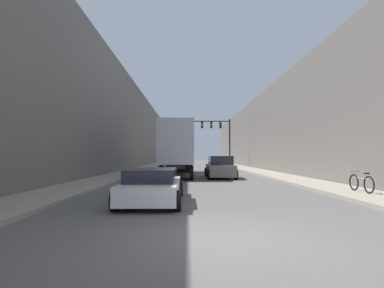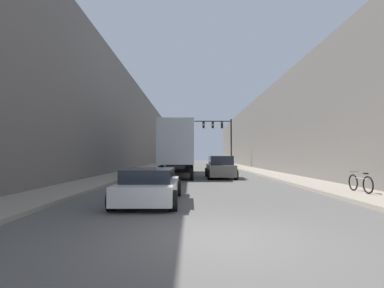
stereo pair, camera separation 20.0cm
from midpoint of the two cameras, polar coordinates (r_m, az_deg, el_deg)
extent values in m
plane|color=#565451|center=(6.46, 5.99, -17.44)|extent=(200.00, 200.00, 0.00)
cube|color=gray|center=(36.92, 10.86, -4.68)|extent=(2.54, 80.00, 0.15)
cube|color=gray|center=(36.69, -9.37, -4.70)|extent=(2.54, 80.00, 0.15)
cube|color=#66605B|center=(38.04, 17.14, 2.05)|extent=(6.00, 80.00, 8.91)
cube|color=#66605B|center=(37.77, -15.74, 3.88)|extent=(6.00, 80.00, 11.28)
cube|color=#B2B7C1|center=(24.47, -2.39, -0.01)|extent=(2.44, 10.28, 3.06)
cube|color=black|center=(24.46, -2.40, -3.95)|extent=(1.22, 10.28, 0.24)
cube|color=black|center=(30.81, -1.96, -2.89)|extent=(2.44, 2.43, 2.65)
cylinder|color=black|center=(20.62, -5.80, -5.52)|extent=(0.25, 1.00, 1.00)
cylinder|color=black|center=(20.53, 0.20, -5.54)|extent=(0.25, 1.00, 1.00)
cylinder|color=black|center=(21.81, -5.49, -5.34)|extent=(0.25, 1.00, 1.00)
cylinder|color=black|center=(21.73, 0.17, -5.36)|extent=(0.25, 1.00, 1.00)
cylinder|color=black|center=(30.88, -3.96, -4.42)|extent=(0.25, 1.00, 1.00)
cylinder|color=black|center=(30.82, 0.03, -4.42)|extent=(0.25, 1.00, 1.00)
cube|color=silver|center=(11.12, -7.44, -8.49)|extent=(1.88, 4.69, 0.60)
cube|color=#1E232D|center=(10.84, -7.58, -5.86)|extent=(1.66, 2.58, 0.45)
cylinder|color=black|center=(12.89, -10.72, -8.30)|extent=(0.25, 0.64, 0.64)
cylinder|color=black|center=(12.69, -2.24, -8.43)|extent=(0.25, 0.64, 0.64)
cylinder|color=black|center=(9.61, -14.44, -10.38)|extent=(0.25, 0.64, 0.64)
cylinder|color=black|center=(9.33, -2.96, -10.69)|extent=(0.25, 0.64, 0.64)
cube|color=slate|center=(22.75, 5.65, -4.95)|extent=(1.87, 4.58, 0.82)
cube|color=#1E232D|center=(22.50, 5.70, -3.11)|extent=(1.65, 2.52, 0.65)
cylinder|color=black|center=(24.27, 3.05, -5.37)|extent=(0.25, 0.70, 0.70)
cylinder|color=black|center=(24.45, 7.46, -5.33)|extent=(0.25, 0.70, 0.70)
cylinder|color=black|center=(21.00, 3.58, -5.87)|extent=(0.25, 0.70, 0.70)
cylinder|color=black|center=(21.21, 8.66, -5.81)|extent=(0.25, 0.70, 0.70)
cylinder|color=black|center=(41.41, 7.62, 0.11)|extent=(0.20, 0.20, 6.71)
cube|color=black|center=(41.37, 4.11, 4.35)|extent=(5.07, 0.12, 0.12)
cube|color=black|center=(41.43, 5.86, 3.63)|extent=(0.30, 0.24, 0.90)
sphere|color=green|center=(41.32, 5.88, 4.04)|extent=(0.18, 0.18, 0.18)
cube|color=black|center=(41.32, 4.11, 3.64)|extent=(0.30, 0.24, 0.90)
sphere|color=gold|center=(41.18, 4.13, 3.66)|extent=(0.18, 0.18, 0.18)
cube|color=black|center=(41.24, 2.35, 3.65)|extent=(0.30, 0.24, 0.90)
sphere|color=gold|center=(41.10, 2.36, 3.67)|extent=(0.18, 0.18, 0.18)
torus|color=black|center=(14.15, 30.87, -6.71)|extent=(0.06, 0.72, 0.72)
torus|color=black|center=(15.10, 28.69, -6.44)|extent=(0.06, 0.72, 0.72)
cube|color=gray|center=(14.61, 29.73, -5.67)|extent=(0.04, 1.11, 0.04)
cube|color=black|center=(14.25, 30.52, -4.86)|extent=(0.12, 0.20, 0.06)
cube|color=gray|center=(15.03, 28.75, -4.63)|extent=(0.44, 0.04, 0.04)
camera|label=1|loc=(0.10, -89.72, -0.01)|focal=28.00mm
camera|label=2|loc=(0.10, 90.28, 0.01)|focal=28.00mm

